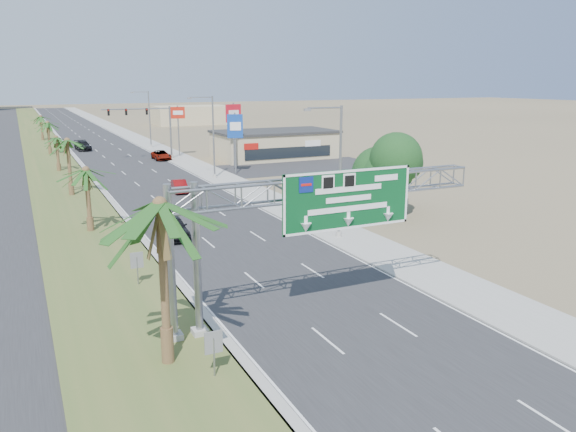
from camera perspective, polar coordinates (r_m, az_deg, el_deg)
The scene contains 29 objects.
ground at distance 22.90m, azimuth 17.79°, elevation -17.99°, with size 600.00×600.00×0.00m, color #8C7A59.
road at distance 125.14m, azimuth -19.26°, elevation 7.44°, with size 12.00×300.00×0.02m, color #28282B.
sidewalk_right at distance 126.37m, azimuth -15.41°, elevation 7.78°, with size 4.00×300.00×0.10m, color #9E9B93.
median_grass at distance 124.42m, azimuth -23.86°, elevation 7.04°, with size 7.00×300.00×0.12m, color #4B5F2A.
opposing_road at distance 124.39m, azimuth -27.09°, elevation 6.68°, with size 8.00×300.00×0.02m, color #28282B.
sign_gantry at distance 27.62m, azimuth 2.92°, elevation 1.67°, with size 16.75×1.24×7.50m.
palm_near at distance 22.84m, azimuth -12.90°, elevation 1.06°, with size 5.70×5.70×8.35m.
palm_row_b at distance 46.53m, azimuth -19.85°, elevation 4.31°, with size 3.99×3.99×5.95m.
palm_row_c at distance 62.26m, azimuth -21.53°, elevation 7.03°, with size 3.99×3.99×6.75m.
palm_row_d at distance 80.26m, azimuth -22.50°, elevation 7.31°, with size 3.99×3.99×5.45m.
palm_row_e at distance 99.13m, azimuth -23.25°, elevation 8.64°, with size 3.99×3.99×6.15m.
palm_row_f at distance 124.08m, azimuth -23.83°, elevation 9.19°, with size 3.99×3.99×5.75m.
streetlight_near at distance 42.25m, azimuth 5.06°, elevation 3.92°, with size 3.27×0.44×10.00m.
streetlight_mid at distance 69.52m, azimuth -7.72°, elevation 7.63°, with size 3.27×0.44×10.00m.
streetlight_far at distance 104.25m, azimuth -13.97°, elevation 9.30°, with size 3.27×0.44×10.00m.
signal_mast at distance 88.16m, azimuth -13.15°, elevation 8.74°, with size 10.28×0.71×8.00m.
store_building at distance 88.09m, azimuth -1.35°, elevation 7.22°, with size 18.00×10.00×4.00m, color tan.
oak_near at distance 49.78m, azimuth 10.38°, elevation 5.02°, with size 4.50×4.50×6.80m.
oak_far at distance 54.83m, azimuth 10.45°, elevation 5.03°, with size 3.50×3.50×5.60m.
median_signback_a at distance 23.16m, azimuth -7.56°, elevation -12.93°, with size 0.75×0.08×2.08m.
median_signback_b at distance 33.88m, azimuth -15.09°, elevation -4.60°, with size 0.75×0.08×2.08m.
building_distant_right at distance 160.24m, azimuth -9.80°, elevation 10.07°, with size 20.00×12.00×5.00m, color tan.
car_left_lane at distance 43.86m, azimuth -11.65°, elevation -1.12°, with size 1.97×4.91×1.67m, color black.
car_mid_lane at distance 61.77m, azimuth -10.96°, elevation 2.98°, with size 1.39×3.99×1.31m, color maroon.
car_right_lane at distance 88.15m, azimuth -12.75°, elevation 6.04°, with size 2.32×5.02×1.40m, color gray.
car_far at distance 104.16m, azimuth -20.13°, elevation 6.72°, with size 2.26×5.55×1.61m, color black.
pole_sign_red_near at distance 77.89m, azimuth -5.56°, elevation 9.98°, with size 2.38×0.99×8.86m.
pole_sign_blue at distance 72.77m, azimuth -5.40°, elevation 8.82°, with size 1.98×0.99×7.81m.
pole_sign_red_far at distance 91.09m, azimuth -11.13°, elevation 9.89°, with size 2.22×0.64×7.98m.
Camera 1 is at (-14.01, -13.80, 11.74)m, focal length 35.00 mm.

